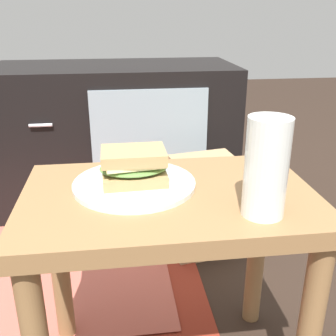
{
  "coord_description": "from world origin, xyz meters",
  "views": [
    {
      "loc": [
        -0.09,
        -0.69,
        0.79
      ],
      "look_at": [
        -0.0,
        0.0,
        0.51
      ],
      "focal_mm": 42.79,
      "sensor_mm": 36.0,
      "label": 1
    }
  ],
  "objects": [
    {
      "name": "area_rug",
      "position": [
        -0.39,
        0.46,
        0.0
      ],
      "size": [
        1.07,
        0.86,
        0.01
      ],
      "color": "maroon",
      "rests_on": "ground"
    },
    {
      "name": "plate",
      "position": [
        -0.06,
        0.04,
        0.47
      ],
      "size": [
        0.24,
        0.24,
        0.01
      ],
      "primitive_type": "cylinder",
      "color": "silver",
      "rests_on": "side_table"
    },
    {
      "name": "side_table",
      "position": [
        0.0,
        0.0,
        0.37
      ],
      "size": [
        0.56,
        0.36,
        0.46
      ],
      "color": "olive",
      "rests_on": "ground"
    },
    {
      "name": "sandwich_front",
      "position": [
        -0.06,
        0.04,
        0.5
      ],
      "size": [
        0.14,
        0.1,
        0.07
      ],
      "color": "tan",
      "rests_on": "plate"
    },
    {
      "name": "beer_glass",
      "position": [
        0.15,
        -0.11,
        0.54
      ],
      "size": [
        0.07,
        0.07,
        0.17
      ],
      "color": "silver",
      "rests_on": "side_table"
    },
    {
      "name": "paper_bag",
      "position": [
        0.19,
        0.5,
        0.16
      ],
      "size": [
        0.25,
        0.21,
        0.34
      ],
      "color": "tan",
      "rests_on": "ground"
    },
    {
      "name": "tv_cabinet",
      "position": [
        -0.09,
        0.95,
        0.29
      ],
      "size": [
        0.96,
        0.46,
        0.58
      ],
      "color": "black",
      "rests_on": "ground"
    }
  ]
}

